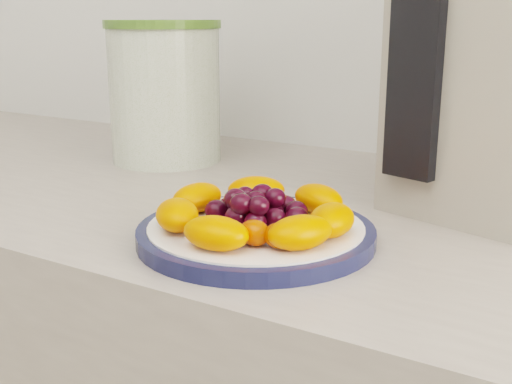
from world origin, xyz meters
The scene contains 6 objects.
plate_rim centered at (-0.01, 1.04, 0.91)m, with size 0.23×0.23×0.01m, color #151B3E.
plate_face centered at (-0.01, 1.04, 0.91)m, with size 0.21×0.21×0.02m, color white.
canister centered at (-0.32, 1.28, 1.00)m, with size 0.16×0.16×0.20m, color #3F5A0D.
canister_lid centered at (-0.32, 1.28, 1.10)m, with size 0.17×0.17×0.01m, color #496B28.
appliance_panel centered at (0.09, 1.19, 1.07)m, with size 0.06×0.02×0.25m, color black.
fruit_plate centered at (-0.01, 1.04, 0.93)m, with size 0.20×0.20×0.04m.
Camera 1 is at (0.29, 0.54, 1.11)m, focal length 45.00 mm.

